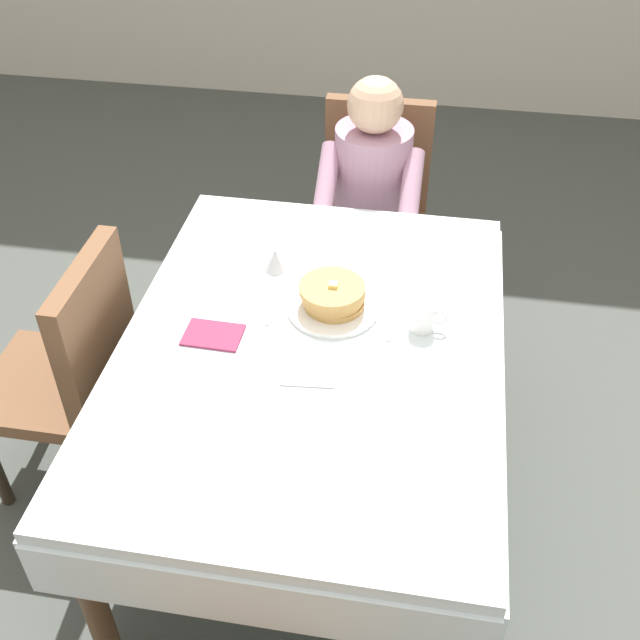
{
  "coord_description": "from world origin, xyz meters",
  "views": [
    {
      "loc": [
        0.31,
        -1.65,
        2.24
      ],
      "look_at": [
        0.02,
        0.05,
        0.79
      ],
      "focal_mm": 43.52,
      "sensor_mm": 36.0,
      "label": 1
    }
  ],
  "objects": [
    {
      "name": "chair_left_side",
      "position": [
        -0.77,
        0.0,
        0.53
      ],
      "size": [
        0.45,
        0.44,
        0.93
      ],
      "rotation": [
        0.0,
        0.0,
        1.57
      ],
      "color": "brown",
      "rests_on": "ground"
    },
    {
      "name": "fork_left_of_plate",
      "position": [
        -0.15,
        0.14,
        0.74
      ],
      "size": [
        0.03,
        0.18,
        0.0
      ],
      "primitive_type": "cube",
      "rotation": [
        0.0,
        0.0,
        1.66
      ],
      "color": "silver",
      "rests_on": "dining_table_main"
    },
    {
      "name": "diner_person",
      "position": [
        0.06,
        1.01,
        0.67
      ],
      "size": [
        0.4,
        0.43,
        1.12
      ],
      "rotation": [
        0.0,
        0.0,
        3.14
      ],
      "color": "#B2849E",
      "rests_on": "ground"
    },
    {
      "name": "cup_coffee",
      "position": [
        0.32,
        0.12,
        0.78
      ],
      "size": [
        0.11,
        0.08,
        0.08
      ],
      "color": "white",
      "rests_on": "dining_table_main"
    },
    {
      "name": "syrup_pitcher",
      "position": [
        -0.17,
        0.34,
        0.78
      ],
      "size": [
        0.08,
        0.08,
        0.07
      ],
      "color": "silver",
      "rests_on": "dining_table_main"
    },
    {
      "name": "napkin_folded",
      "position": [
        -0.29,
        -0.02,
        0.74
      ],
      "size": [
        0.17,
        0.12,
        0.01
      ],
      "primitive_type": "cube",
      "rotation": [
        0.0,
        0.0,
        -0.02
      ],
      "color": "#8C2D4C",
      "rests_on": "dining_table_main"
    },
    {
      "name": "knife_right_of_plate",
      "position": [
        0.23,
        0.14,
        0.74
      ],
      "size": [
        0.03,
        0.2,
        0.0
      ],
      "primitive_type": "cube",
      "rotation": [
        0.0,
        0.0,
        1.5
      ],
      "color": "silver",
      "rests_on": "dining_table_main"
    },
    {
      "name": "spoon_near_edge",
      "position": [
        0.02,
        -0.17,
        0.74
      ],
      "size": [
        0.15,
        0.03,
        0.0
      ],
      "primitive_type": "cube",
      "rotation": [
        0.0,
        0.0,
        0.09
      ],
      "color": "silver",
      "rests_on": "dining_table_main"
    },
    {
      "name": "plate_breakfast",
      "position": [
        0.04,
        0.16,
        0.75
      ],
      "size": [
        0.28,
        0.28,
        0.02
      ],
      "primitive_type": "cylinder",
      "color": "white",
      "rests_on": "dining_table_main"
    },
    {
      "name": "dining_table_main",
      "position": [
        0.0,
        0.0,
        0.65
      ],
      "size": [
        1.12,
        1.52,
        0.74
      ],
      "color": "silver",
      "rests_on": "ground"
    },
    {
      "name": "ground_plane",
      "position": [
        0.0,
        0.0,
        0.0
      ],
      "size": [
        14.0,
        14.0,
        0.0
      ],
      "primitive_type": "plane",
      "color": "#474C47"
    },
    {
      "name": "breakfast_stack",
      "position": [
        0.04,
        0.17,
        0.79
      ],
      "size": [
        0.2,
        0.2,
        0.09
      ],
      "color": "tan",
      "rests_on": "plate_breakfast"
    },
    {
      "name": "chair_diner",
      "position": [
        0.06,
        1.17,
        0.53
      ],
      "size": [
        0.44,
        0.45,
        0.93
      ],
      "rotation": [
        0.0,
        0.0,
        3.14
      ],
      "color": "brown",
      "rests_on": "ground"
    }
  ]
}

